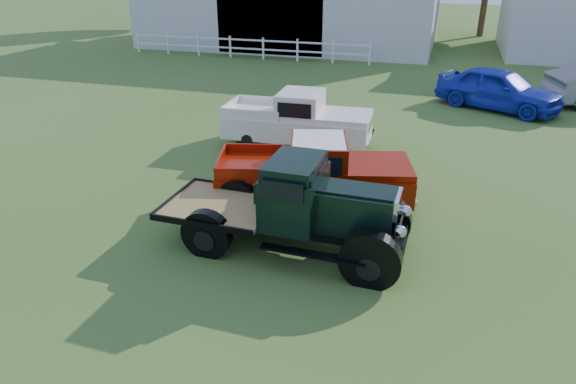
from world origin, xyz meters
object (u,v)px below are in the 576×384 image
(misc_car_blue, at_px, (499,89))
(white_pickup, at_px, (297,120))
(vintage_flatbed, at_px, (290,205))
(red_pickup, at_px, (314,173))

(misc_car_blue, bearing_deg, white_pickup, 162.29)
(vintage_flatbed, xyz_separation_m, red_pickup, (-0.03, 2.04, -0.13))
(misc_car_blue, bearing_deg, red_pickup, -177.96)
(white_pickup, height_order, misc_car_blue, white_pickup)
(red_pickup, height_order, white_pickup, white_pickup)
(red_pickup, xyz_separation_m, misc_car_blue, (4.64, 10.12, -0.05))
(red_pickup, bearing_deg, vintage_flatbed, -103.85)
(vintage_flatbed, relative_size, misc_car_blue, 1.07)
(vintage_flatbed, bearing_deg, white_pickup, 105.85)
(white_pickup, bearing_deg, vintage_flatbed, -77.47)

